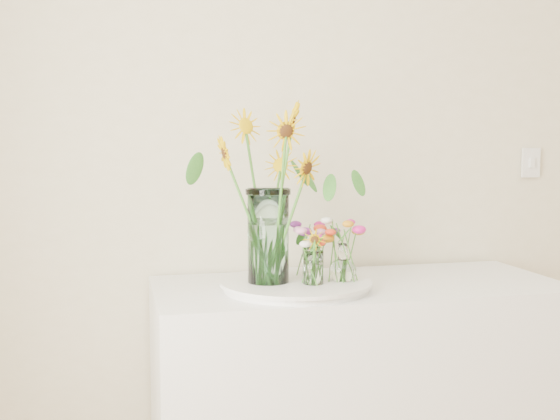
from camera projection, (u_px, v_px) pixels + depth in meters
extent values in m
cube|color=white|center=(358.00, 409.00, 2.46)|extent=(1.40, 0.60, 0.90)
cylinder|color=white|center=(296.00, 286.00, 2.31)|extent=(0.48, 0.48, 0.02)
cylinder|color=#A3D0C4|center=(268.00, 236.00, 2.27)|extent=(0.14, 0.14, 0.31)
cylinder|color=white|center=(313.00, 268.00, 2.25)|extent=(0.09, 0.09, 0.11)
cylinder|color=white|center=(311.00, 262.00, 2.39)|extent=(0.07, 0.07, 0.11)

